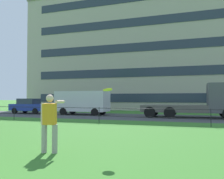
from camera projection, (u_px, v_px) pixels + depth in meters
The scene contains 8 objects.
street_strip at pixel (124, 116), 21.16m from camera, with size 80.00×7.23×0.01m, color #424247.
park_fence at pixel (99, 112), 15.67m from camera, with size 39.90×0.04×1.00m.
person_thrower at pixel (50, 121), 7.15m from camera, with size 0.51×0.82×1.69m.
frisbee at pixel (108, 90), 7.15m from camera, with size 0.38×0.38×0.09m.
car_blue_right at pixel (30, 106), 25.23m from camera, with size 4.00×1.82×1.54m.
panel_van_far_left at pixel (82, 101), 23.34m from camera, with size 5.00×2.11×2.24m.
flatbed_truck_left at pixel (202, 103), 19.51m from camera, with size 7.36×2.58×2.75m.
apartment_building_background at pixel (138, 54), 36.76m from camera, with size 31.23×11.63×16.46m.
Camera 1 is at (5.85, -0.80, 1.59)m, focal length 39.34 mm.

